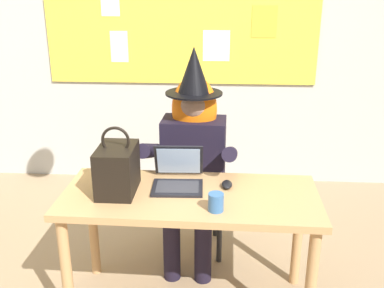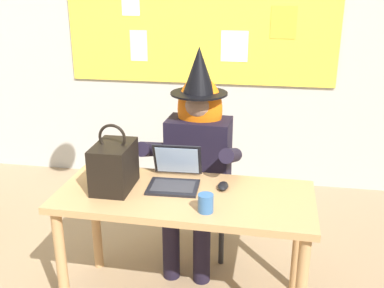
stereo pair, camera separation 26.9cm
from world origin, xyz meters
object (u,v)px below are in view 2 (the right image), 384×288
object	(u,v)px
computer_mouse	(223,186)
coffee_mug	(206,203)
desk_main	(184,210)
person_costumed	(197,148)
chair_at_desk	(199,180)
handbag	(114,166)
laptop	(175,176)

from	to	relation	value
computer_mouse	coffee_mug	size ratio (longest dim) A/B	1.09
desk_main	computer_mouse	bearing A→B (deg)	25.50
person_costumed	computer_mouse	xyz separation A→B (m)	(0.22, -0.45, -0.05)
desk_main	person_costumed	bearing A→B (deg)	91.99
chair_at_desk	computer_mouse	world-z (taller)	chair_at_desk
computer_mouse	handbag	bearing A→B (deg)	-170.66
desk_main	chair_at_desk	xyz separation A→B (m)	(-0.02, 0.67, -0.12)
chair_at_desk	desk_main	bearing A→B (deg)	-3.28
person_costumed	laptop	distance (m)	0.44
coffee_mug	desk_main	bearing A→B (deg)	128.25
person_costumed	coffee_mug	world-z (taller)	person_costumed
person_costumed	computer_mouse	world-z (taller)	person_costumed
computer_mouse	coffee_mug	bearing A→B (deg)	-100.90
desk_main	person_costumed	xyz separation A→B (m)	(-0.02, 0.54, 0.17)
chair_at_desk	person_costumed	xyz separation A→B (m)	(0.00, -0.12, 0.29)
person_costumed	coffee_mug	size ratio (longest dim) A/B	15.19
computer_mouse	handbag	xyz separation A→B (m)	(-0.60, -0.09, 0.12)
chair_at_desk	coffee_mug	size ratio (longest dim) A/B	9.47
handbag	desk_main	bearing A→B (deg)	-1.13
handbag	coffee_mug	size ratio (longest dim) A/B	3.98
person_costumed	computer_mouse	distance (m)	0.50
person_costumed	handbag	world-z (taller)	person_costumed
computer_mouse	coffee_mug	xyz separation A→B (m)	(-0.06, -0.28, 0.03)
chair_at_desk	coffee_mug	xyz separation A→B (m)	(0.17, -0.85, 0.27)
laptop	person_costumed	bearing A→B (deg)	80.11
desk_main	person_costumed	world-z (taller)	person_costumed
laptop	coffee_mug	size ratio (longest dim) A/B	3.35
person_costumed	coffee_mug	xyz separation A→B (m)	(0.16, -0.73, -0.02)
handbag	chair_at_desk	bearing A→B (deg)	60.24
chair_at_desk	coffee_mug	bearing A→B (deg)	5.89
desk_main	person_costumed	size ratio (longest dim) A/B	0.99
laptop	chair_at_desk	bearing A→B (deg)	82.25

